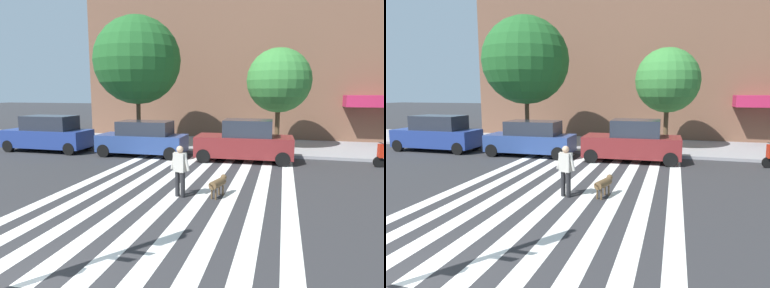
{
  "view_description": "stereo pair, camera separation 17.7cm",
  "coord_description": "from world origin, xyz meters",
  "views": [
    {
      "loc": [
        4.35,
        -4.15,
        3.3
      ],
      "look_at": [
        1.49,
        6.61,
        1.61
      ],
      "focal_mm": 32.04,
      "sensor_mm": 36.0,
      "label": 1
    },
    {
      "loc": [
        4.52,
        -4.1,
        3.3
      ],
      "look_at": [
        1.49,
        6.61,
        1.61
      ],
      "focal_mm": 32.04,
      "sensor_mm": 36.0,
      "label": 2
    }
  ],
  "objects": [
    {
      "name": "parked_car_behind_first",
      "position": [
        -2.63,
        12.19,
        0.89
      ],
      "size": [
        4.56,
        1.95,
        1.82
      ],
      "color": "navy",
      "rests_on": "ground_plane"
    },
    {
      "name": "parked_car_third_in_line",
      "position": [
        2.62,
        12.19,
        0.94
      ],
      "size": [
        4.62,
        2.14,
        2.0
      ],
      "color": "maroon",
      "rests_on": "ground_plane"
    },
    {
      "name": "dog_on_leash",
      "position": [
        2.45,
        6.23,
        0.44
      ],
      "size": [
        0.47,
        1.12,
        0.65
      ],
      "color": "brown",
      "rests_on": "ground_plane"
    },
    {
      "name": "crosswalk_stripes",
      "position": [
        1.03,
        6.72,
        0.0
      ],
      "size": [
        7.65,
        12.85,
        0.01
      ],
      "color": "silver",
      "rests_on": "ground_plane"
    },
    {
      "name": "street_tree_nearest",
      "position": [
        -3.79,
        14.34,
        5.07
      ],
      "size": [
        4.96,
        4.96,
        7.41
      ],
      "color": "#4C3823",
      "rests_on": "sidewalk_far"
    },
    {
      "name": "street_tree_middle",
      "position": [
        4.05,
        15.64,
        3.93
      ],
      "size": [
        3.55,
        3.55,
        5.56
      ],
      "color": "#4C3823",
      "rests_on": "sidewalk_far"
    },
    {
      "name": "ground_plane",
      "position": [
        0.0,
        6.72,
        0.0
      ],
      "size": [
        160.0,
        160.0,
        0.0
      ],
      "primitive_type": "plane",
      "color": "#2B2B2D"
    },
    {
      "name": "parked_car_near_curb",
      "position": [
        -8.34,
        12.19,
        0.97
      ],
      "size": [
        4.8,
        1.95,
        2.0
      ],
      "color": "navy",
      "rests_on": "ground_plane"
    },
    {
      "name": "pedestrian_dog_walker",
      "position": [
        1.28,
        5.92,
        0.93
      ],
      "size": [
        0.7,
        0.33,
        1.64
      ],
      "color": "black",
      "rests_on": "ground_plane"
    },
    {
      "name": "sidewalk_far",
      "position": [
        0.0,
        16.45,
        0.07
      ],
      "size": [
        80.0,
        6.0,
        0.15
      ],
      "primitive_type": "cube",
      "color": "gray",
      "rests_on": "ground_plane"
    }
  ]
}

